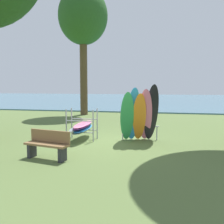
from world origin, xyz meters
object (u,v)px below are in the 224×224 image
tree_mid_behind (83,18)px  leaning_board_pile (139,116)px  board_storage_rack (82,127)px  park_bench (48,144)px

tree_mid_behind → leaning_board_pile: bearing=-59.2°
leaning_board_pile → board_storage_rack: (-2.28, -0.10, -0.50)m
tree_mid_behind → board_storage_rack: bearing=-72.6°
tree_mid_behind → board_storage_rack: size_ratio=4.26×
tree_mid_behind → park_bench: bearing=-77.6°
leaning_board_pile → board_storage_rack: 2.34m
park_bench → leaning_board_pile: bearing=49.7°
leaning_board_pile → park_bench: leaning_board_pile is taller
tree_mid_behind → park_bench: size_ratio=6.25×
tree_mid_behind → board_storage_rack: tree_mid_behind is taller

